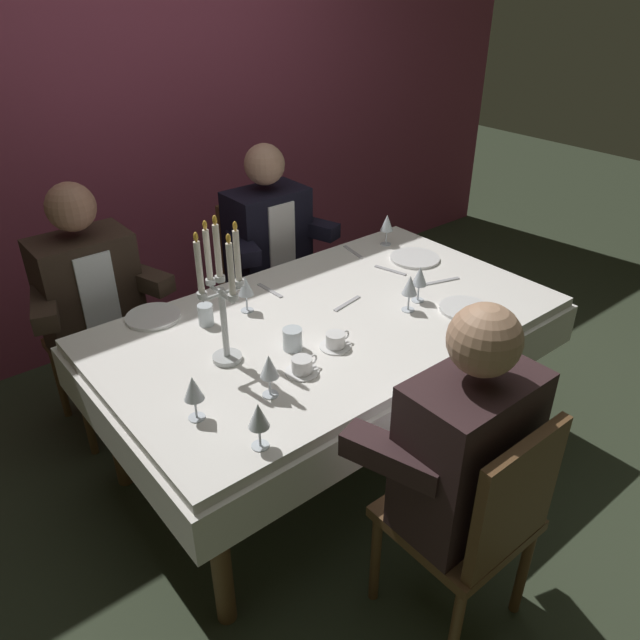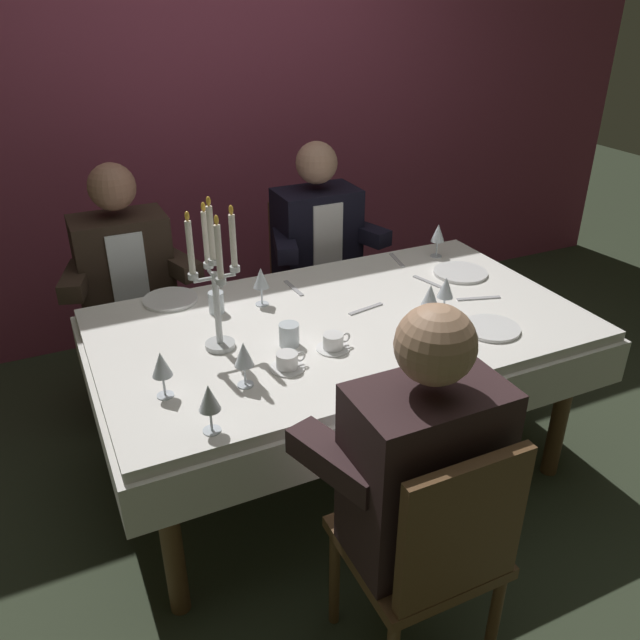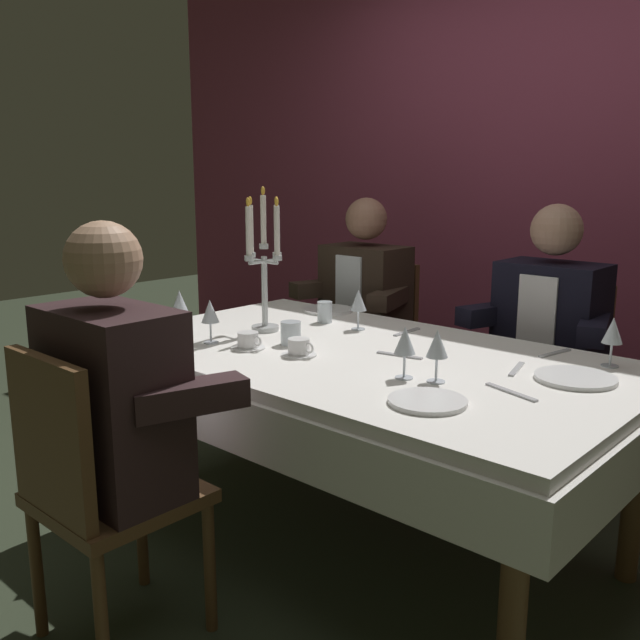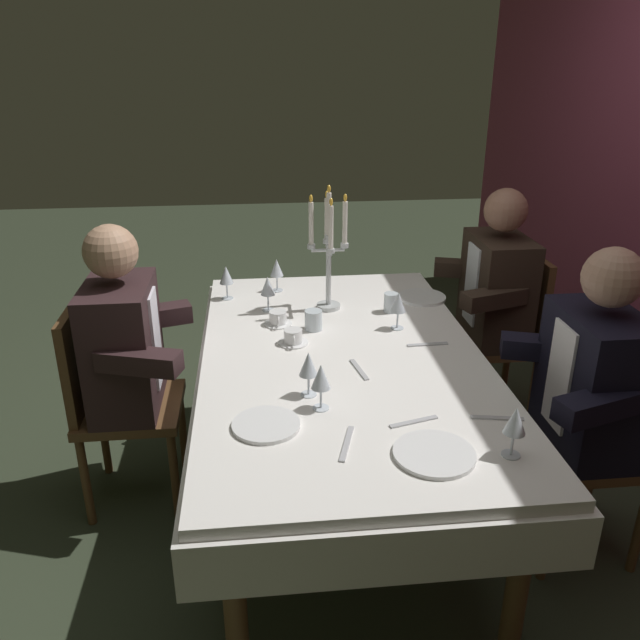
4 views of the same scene
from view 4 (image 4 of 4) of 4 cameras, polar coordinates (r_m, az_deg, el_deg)
ground_plane at (r=2.94m, az=1.85°, el=-16.16°), size 12.00×12.00×0.00m
dining_table at (r=2.60m, az=2.02°, el=-5.46°), size 1.94×1.14×0.74m
candelabra at (r=2.90m, az=0.70°, el=6.01°), size 0.19×0.19×0.57m
dinner_plate_0 at (r=3.14m, az=9.00°, el=2.00°), size 0.23×0.23×0.01m
dinner_plate_1 at (r=1.98m, az=10.06°, el=-11.58°), size 0.25×0.25×0.01m
dinner_plate_2 at (r=2.09m, az=-4.79°, el=-9.22°), size 0.22×0.22×0.01m
wine_glass_0 at (r=2.20m, az=-1.03°, el=-4.00°), size 0.07×0.07×0.16m
wine_glass_1 at (r=1.97m, az=16.89°, el=-8.59°), size 0.07×0.07×0.16m
wine_glass_2 at (r=3.10m, az=-8.29°, el=3.87°), size 0.07×0.07×0.16m
wine_glass_3 at (r=3.18m, az=-3.85°, el=4.54°), size 0.07×0.07×0.16m
wine_glass_4 at (r=2.12m, az=0.08°, el=-5.16°), size 0.07×0.07×0.16m
wine_glass_5 at (r=2.93m, az=-4.65°, el=2.93°), size 0.07×0.07×0.16m
wine_glass_6 at (r=2.75m, az=6.94°, el=1.49°), size 0.07×0.07×0.16m
water_tumbler_0 at (r=2.75m, az=-0.58°, el=-0.01°), size 0.08×0.08×0.09m
water_tumbler_1 at (r=2.95m, az=6.27°, el=1.55°), size 0.06×0.06×0.09m
coffee_cup_0 at (r=2.63m, az=-2.39°, el=-1.56°), size 0.13×0.12×0.06m
coffee_cup_1 at (r=2.81m, az=-3.74°, el=0.11°), size 0.13×0.12×0.06m
fork_0 at (r=2.43m, az=3.48°, el=-4.39°), size 0.17×0.05×0.01m
knife_1 at (r=2.00m, az=2.38°, el=-10.86°), size 0.19×0.07×0.01m
spoon_2 at (r=2.13m, az=8.30°, el=-8.89°), size 0.06×0.17×0.01m
fork_3 at (r=2.66m, az=9.49°, el=-2.14°), size 0.02×0.17×0.01m
fork_4 at (r=2.20m, az=15.40°, el=-8.35°), size 0.05×0.17×0.01m
seated_diner_0 at (r=3.38m, az=15.47°, el=2.74°), size 0.63×0.48×1.24m
seated_diner_1 at (r=2.75m, az=-17.15°, el=-2.18°), size 0.63×0.48×1.24m
seated_diner_2 at (r=2.56m, az=23.16°, el=-4.98°), size 0.63×0.48×1.24m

